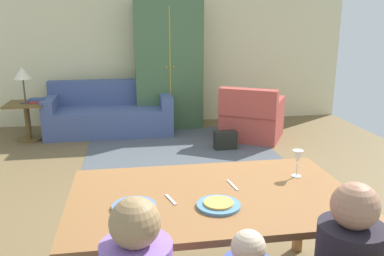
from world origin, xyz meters
name	(u,v)px	position (x,y,z in m)	size (l,w,h in m)	color
ground_plane	(187,189)	(0.00, 0.43, -0.01)	(6.60, 6.06, 0.02)	brown
back_wall	(161,45)	(0.00, 3.51, 1.35)	(6.60, 0.10, 2.70)	beige
dining_table	(212,204)	(-0.12, -1.39, 0.69)	(1.72, 1.05, 0.76)	brown
plate_near_man	(134,207)	(-0.59, -1.51, 0.77)	(0.25, 0.25, 0.02)	#5577A7
pizza_near_man	(134,204)	(-0.59, -1.51, 0.78)	(0.17, 0.17, 0.01)	gold
plate_near_child	(219,205)	(-0.12, -1.57, 0.77)	(0.25, 0.25, 0.02)	teal
pizza_near_child	(219,203)	(-0.12, -1.57, 0.78)	(0.17, 0.17, 0.01)	gold
wine_glass	(298,158)	(0.50, -1.21, 0.89)	(0.07, 0.07, 0.19)	silver
fork	(171,200)	(-0.37, -1.44, 0.76)	(0.02, 0.15, 0.01)	silver
knife	(232,185)	(0.04, -1.29, 0.76)	(0.01, 0.17, 0.01)	silver
area_rug	(178,144)	(0.09, 2.01, 0.00)	(2.60, 1.80, 0.01)	#4A4F57
couch	(110,114)	(-0.91, 2.87, 0.30)	(1.97, 0.86, 0.82)	#465789
armchair	(252,118)	(1.26, 2.16, 0.32)	(1.17, 1.17, 0.82)	#A8423B
armoire	(168,65)	(0.08, 3.12, 1.05)	(1.10, 0.59, 2.10)	#426540
side_table	(27,116)	(-2.12, 2.61, 0.38)	(0.56, 0.56, 0.58)	brown
table_lamp	(22,74)	(-2.12, 2.61, 1.01)	(0.26, 0.26, 0.54)	brown
book_lower	(38,102)	(-1.94, 2.59, 0.59)	(0.22, 0.16, 0.03)	#9E3539
book_upper	(37,99)	(-1.97, 2.65, 0.62)	(0.22, 0.16, 0.03)	#344A7D
handbag	(225,140)	(0.74, 1.71, 0.13)	(0.32, 0.16, 0.26)	black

